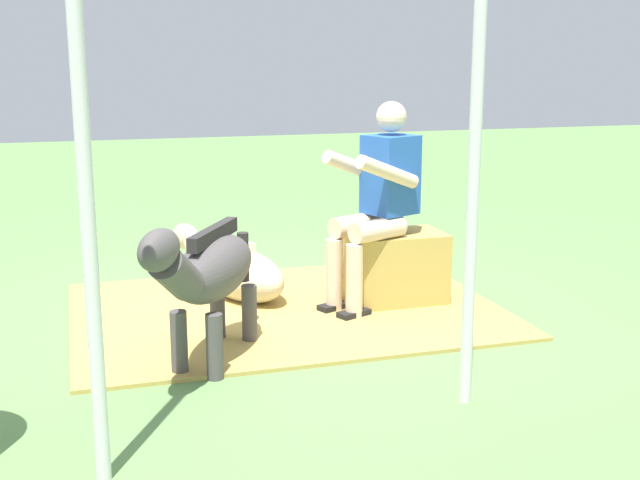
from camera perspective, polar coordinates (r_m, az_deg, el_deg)
ground_plane at (r=5.39m, az=-1.92°, el=-5.31°), size 24.00×24.00×0.00m
hay_patch at (r=5.48m, az=-2.37°, el=-4.89°), size 2.77×2.04×0.02m
hay_bale at (r=5.61m, az=5.25°, el=-2.00°), size 0.65×0.41×0.50m
person_seated at (r=5.40m, az=3.99°, el=3.07°), size 0.72×0.57×1.38m
pony_standing at (r=4.47m, az=-7.77°, el=-2.21°), size 0.86×1.20×0.89m
pony_lying at (r=5.81m, az=-6.10°, el=-2.09°), size 0.76×1.34×0.42m
tent_pole_left at (r=3.88m, az=10.63°, el=4.66°), size 0.06×0.06×2.28m
tent_pole_right at (r=3.18m, az=-15.91°, el=2.64°), size 0.06×0.06×2.28m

